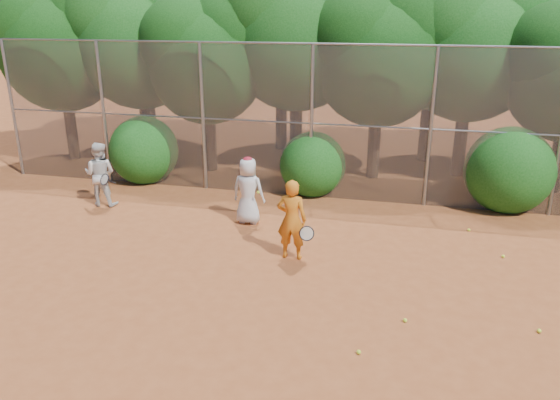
# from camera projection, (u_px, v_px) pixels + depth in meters

# --- Properties ---
(ground) EXTENTS (80.00, 80.00, 0.00)m
(ground) POSITION_uv_depth(u_px,v_px,m) (303.00, 315.00, 9.12)
(ground) COLOR brown
(ground) RESTS_ON ground
(fence_back) EXTENTS (20.05, 0.09, 4.03)m
(fence_back) POSITION_uv_depth(u_px,v_px,m) (345.00, 123.00, 13.95)
(fence_back) COLOR gray
(fence_back) RESTS_ON ground
(tree_0) EXTENTS (4.38, 3.81, 6.00)m
(tree_0) POSITION_uv_depth(u_px,v_px,m) (62.00, 38.00, 17.24)
(tree_0) COLOR black
(tree_0) RESTS_ON ground
(tree_1) EXTENTS (4.64, 4.03, 6.35)m
(tree_1) POSITION_uv_depth(u_px,v_px,m) (141.00, 30.00, 17.07)
(tree_1) COLOR black
(tree_1) RESTS_ON ground
(tree_2) EXTENTS (3.99, 3.47, 5.47)m
(tree_2) POSITION_uv_depth(u_px,v_px,m) (209.00, 53.00, 16.07)
(tree_2) COLOR black
(tree_2) RESTS_ON ground
(tree_3) EXTENTS (4.89, 4.26, 6.70)m
(tree_3) POSITION_uv_depth(u_px,v_px,m) (299.00, 23.00, 16.17)
(tree_3) COLOR black
(tree_3) RESTS_ON ground
(tree_4) EXTENTS (4.19, 3.64, 5.73)m
(tree_4) POSITION_uv_depth(u_px,v_px,m) (382.00, 48.00, 15.28)
(tree_4) COLOR black
(tree_4) RESTS_ON ground
(tree_5) EXTENTS (4.51, 3.92, 6.17)m
(tree_5) POSITION_uv_depth(u_px,v_px,m) (474.00, 37.00, 15.37)
(tree_5) COLOR black
(tree_5) RESTS_ON ground
(tree_9) EXTENTS (4.83, 4.20, 6.62)m
(tree_9) POSITION_uv_depth(u_px,v_px,m) (145.00, 22.00, 19.34)
(tree_9) COLOR black
(tree_9) RESTS_ON ground
(tree_10) EXTENTS (5.15, 4.48, 7.06)m
(tree_10) POSITION_uv_depth(u_px,v_px,m) (284.00, 14.00, 18.33)
(tree_10) COLOR black
(tree_10) RESTS_ON ground
(tree_11) EXTENTS (4.64, 4.03, 6.35)m
(tree_11) POSITION_uv_depth(u_px,v_px,m) (436.00, 30.00, 17.01)
(tree_11) COLOR black
(tree_11) RESTS_ON ground
(bush_0) EXTENTS (2.00, 2.00, 2.00)m
(bush_0) POSITION_uv_depth(u_px,v_px,m) (144.00, 147.00, 15.88)
(bush_0) COLOR #134C14
(bush_0) RESTS_ON ground
(bush_1) EXTENTS (1.80, 1.80, 1.80)m
(bush_1) POSITION_uv_depth(u_px,v_px,m) (313.00, 161.00, 14.81)
(bush_1) COLOR #134C14
(bush_1) RESTS_ON ground
(bush_2) EXTENTS (2.20, 2.20, 2.20)m
(bush_2) POSITION_uv_depth(u_px,v_px,m) (510.00, 166.00, 13.64)
(bush_2) COLOR #134C14
(bush_2) RESTS_ON ground
(player_yellow) EXTENTS (0.82, 0.51, 1.67)m
(player_yellow) POSITION_uv_depth(u_px,v_px,m) (292.00, 220.00, 10.95)
(player_yellow) COLOR orange
(player_yellow) RESTS_ON ground
(player_teen) EXTENTS (0.81, 0.56, 1.62)m
(player_teen) POSITION_uv_depth(u_px,v_px,m) (248.00, 190.00, 12.77)
(player_teen) COLOR silver
(player_teen) RESTS_ON ground
(player_white) EXTENTS (0.90, 0.79, 1.66)m
(player_white) POSITION_uv_depth(u_px,v_px,m) (100.00, 174.00, 13.93)
(player_white) COLOR silver
(player_white) RESTS_ON ground
(ball_0) EXTENTS (0.07, 0.07, 0.07)m
(ball_0) POSITION_uv_depth(u_px,v_px,m) (539.00, 331.00, 8.62)
(ball_0) COLOR #C0E529
(ball_0) RESTS_ON ground
(ball_1) EXTENTS (0.07, 0.07, 0.07)m
(ball_1) POSITION_uv_depth(u_px,v_px,m) (503.00, 256.00, 11.19)
(ball_1) COLOR #C0E529
(ball_1) RESTS_ON ground
(ball_2) EXTENTS (0.07, 0.07, 0.07)m
(ball_2) POSITION_uv_depth(u_px,v_px,m) (359.00, 352.00, 8.09)
(ball_2) COLOR #C0E529
(ball_2) RESTS_ON ground
(ball_4) EXTENTS (0.07, 0.07, 0.07)m
(ball_4) POSITION_uv_depth(u_px,v_px,m) (405.00, 320.00, 8.91)
(ball_4) COLOR #C0E529
(ball_4) RESTS_ON ground
(ball_5) EXTENTS (0.07, 0.07, 0.07)m
(ball_5) POSITION_uv_depth(u_px,v_px,m) (469.00, 230.00, 12.51)
(ball_5) COLOR #C0E529
(ball_5) RESTS_ON ground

